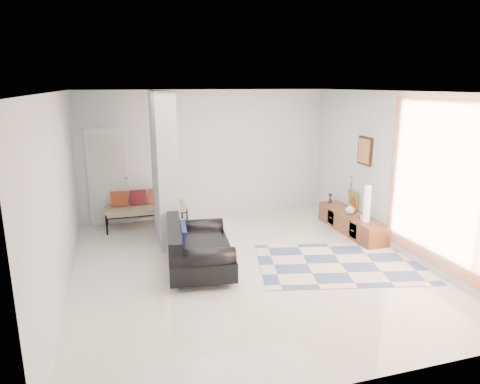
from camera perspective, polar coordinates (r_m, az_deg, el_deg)
name	(u,v)px	position (r m, az deg, el deg)	size (l,w,h in m)	color
floor	(247,267)	(7.13, 0.95, -9.91)	(6.00, 6.00, 0.00)	beige
ceiling	(248,92)	(6.51, 1.06, 13.22)	(6.00, 6.00, 0.00)	white
wall_back	(206,154)	(9.53, -4.50, 5.02)	(6.00, 6.00, 0.00)	silver
wall_front	(347,255)	(4.05, 14.11, -8.13)	(6.00, 6.00, 0.00)	silver
wall_left	(58,197)	(6.43, -23.07, -0.56)	(6.00, 6.00, 0.00)	silver
wall_right	(398,173)	(7.94, 20.29, 2.34)	(6.00, 6.00, 0.00)	silver
partition_column	(164,169)	(7.99, -10.08, 3.07)	(0.35, 1.20, 2.80)	#A7ACAE
hallway_door	(109,177)	(9.35, -17.08, 1.89)	(0.85, 0.06, 2.04)	white
curtain	(442,185)	(7.02, 25.36, 0.79)	(2.55, 2.55, 0.00)	#DB6C39
wall_art	(365,151)	(8.70, 16.32, 5.28)	(0.04, 0.45, 0.55)	#341A0E
media_console	(351,222)	(8.92, 14.59, -3.95)	(0.45, 1.96, 0.80)	brown
loveseat	(195,249)	(6.93, -5.96, -7.57)	(1.17, 1.78, 0.76)	silver
daybed	(145,207)	(9.16, -12.60, -1.93)	(1.64, 0.70, 0.77)	black
area_rug	(340,263)	(7.42, 13.24, -9.24)	(2.71, 1.81, 0.01)	beige
cylinder_lamp	(367,204)	(8.32, 16.58, -1.50)	(0.13, 0.13, 0.69)	silver
bronze_figurine	(330,198)	(9.48, 11.93, -0.82)	(0.11, 0.11, 0.21)	black
vase	(350,209)	(8.80, 14.44, -2.17)	(0.19, 0.19, 0.20)	white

